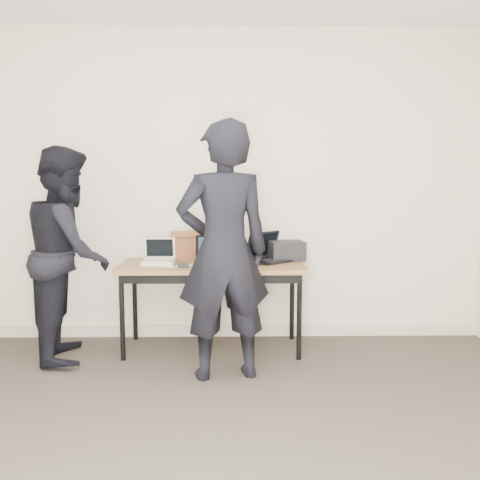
{
  "coord_description": "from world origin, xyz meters",
  "views": [
    {
      "loc": [
        0.04,
        -2.44,
        1.44
      ],
      "look_at": [
        0.1,
        1.6,
        0.95
      ],
      "focal_mm": 40.0,
      "sensor_mm": 36.0,
      "label": 1
    }
  ],
  "objects_px": {
    "laptop_center": "(215,258)",
    "person_observer": "(68,253)",
    "laptop_right": "(270,254)",
    "equipment_box": "(286,251)",
    "laptop_beige": "(159,259)",
    "person_typist": "(223,251)",
    "leather_satchel": "(192,245)",
    "desk": "(212,271)"
  },
  "relations": [
    {
      "from": "laptop_center",
      "to": "equipment_box",
      "type": "xyz_separation_m",
      "value": [
        0.6,
        0.24,
        0.03
      ]
    },
    {
      "from": "laptop_beige",
      "to": "person_typist",
      "type": "distance_m",
      "value": 0.84
    },
    {
      "from": "laptop_beige",
      "to": "leather_satchel",
      "type": "height_order",
      "value": "leather_satchel"
    },
    {
      "from": "equipment_box",
      "to": "laptop_beige",
      "type": "bearing_deg",
      "value": -171.16
    },
    {
      "from": "leather_satchel",
      "to": "person_typist",
      "type": "relative_size",
      "value": 0.21
    },
    {
      "from": "equipment_box",
      "to": "person_typist",
      "type": "xyz_separation_m",
      "value": [
        -0.53,
        -0.79,
        0.11
      ]
    },
    {
      "from": "person_typist",
      "to": "laptop_beige",
      "type": "bearing_deg",
      "value": -61.15
    },
    {
      "from": "laptop_right",
      "to": "person_typist",
      "type": "xyz_separation_m",
      "value": [
        -0.38,
        -0.75,
        0.14
      ]
    },
    {
      "from": "laptop_center",
      "to": "person_typist",
      "type": "height_order",
      "value": "person_typist"
    },
    {
      "from": "laptop_center",
      "to": "person_observer",
      "type": "bearing_deg",
      "value": 177.89
    },
    {
      "from": "desk",
      "to": "laptop_beige",
      "type": "relative_size",
      "value": 5.79
    },
    {
      "from": "leather_satchel",
      "to": "equipment_box",
      "type": "bearing_deg",
      "value": -9.65
    },
    {
      "from": "desk",
      "to": "person_observer",
      "type": "distance_m",
      "value": 1.14
    },
    {
      "from": "equipment_box",
      "to": "person_observer",
      "type": "relative_size",
      "value": 0.17
    },
    {
      "from": "laptop_right",
      "to": "person_typist",
      "type": "bearing_deg",
      "value": -155.41
    },
    {
      "from": "laptop_right",
      "to": "person_observer",
      "type": "distance_m",
      "value": 1.64
    },
    {
      "from": "desk",
      "to": "leather_satchel",
      "type": "relative_size",
      "value": 3.97
    },
    {
      "from": "desk",
      "to": "laptop_right",
      "type": "distance_m",
      "value": 0.53
    },
    {
      "from": "laptop_beige",
      "to": "person_observer",
      "type": "xyz_separation_m",
      "value": [
        -0.69,
        -0.16,
        0.07
      ]
    },
    {
      "from": "equipment_box",
      "to": "person_observer",
      "type": "bearing_deg",
      "value": -169.45
    },
    {
      "from": "laptop_beige",
      "to": "person_typist",
      "type": "relative_size",
      "value": 0.14
    },
    {
      "from": "equipment_box",
      "to": "laptop_center",
      "type": "bearing_deg",
      "value": -158.46
    },
    {
      "from": "leather_satchel",
      "to": "equipment_box",
      "type": "distance_m",
      "value": 0.81
    },
    {
      "from": "laptop_beige",
      "to": "equipment_box",
      "type": "xyz_separation_m",
      "value": [
        1.07,
        0.17,
        0.04
      ]
    },
    {
      "from": "leather_satchel",
      "to": "laptop_beige",
      "type": "bearing_deg",
      "value": -149.2
    },
    {
      "from": "laptop_right",
      "to": "leather_satchel",
      "type": "height_order",
      "value": "leather_satchel"
    },
    {
      "from": "laptop_right",
      "to": "laptop_beige",
      "type": "bearing_deg",
      "value": 149.67
    },
    {
      "from": "laptop_center",
      "to": "laptop_right",
      "type": "xyz_separation_m",
      "value": [
        0.46,
        0.2,
        0.0
      ]
    },
    {
      "from": "laptop_right",
      "to": "desk",
      "type": "bearing_deg",
      "value": 159.48
    },
    {
      "from": "laptop_beige",
      "to": "laptop_right",
      "type": "relative_size",
      "value": 0.57
    },
    {
      "from": "laptop_beige",
      "to": "equipment_box",
      "type": "height_order",
      "value": "laptop_beige"
    },
    {
      "from": "laptop_beige",
      "to": "person_typist",
      "type": "xyz_separation_m",
      "value": [
        0.54,
        -0.62,
        0.15
      ]
    },
    {
      "from": "person_typist",
      "to": "person_observer",
      "type": "relative_size",
      "value": 1.1
    },
    {
      "from": "leather_satchel",
      "to": "laptop_center",
      "type": "bearing_deg",
      "value": -59.52
    },
    {
      "from": "laptop_center",
      "to": "equipment_box",
      "type": "height_order",
      "value": "laptop_center"
    },
    {
      "from": "laptop_right",
      "to": "leather_satchel",
      "type": "bearing_deg",
      "value": 135.58
    },
    {
      "from": "person_typist",
      "to": "person_observer",
      "type": "height_order",
      "value": "person_typist"
    },
    {
      "from": "laptop_right",
      "to": "equipment_box",
      "type": "distance_m",
      "value": 0.15
    },
    {
      "from": "desk",
      "to": "person_typist",
      "type": "relative_size",
      "value": 0.82
    },
    {
      "from": "laptop_right",
      "to": "leather_satchel",
      "type": "relative_size",
      "value": 1.21
    },
    {
      "from": "laptop_center",
      "to": "equipment_box",
      "type": "distance_m",
      "value": 0.65
    },
    {
      "from": "desk",
      "to": "person_typist",
      "type": "xyz_separation_m",
      "value": [
        0.1,
        -0.59,
        0.25
      ]
    }
  ]
}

